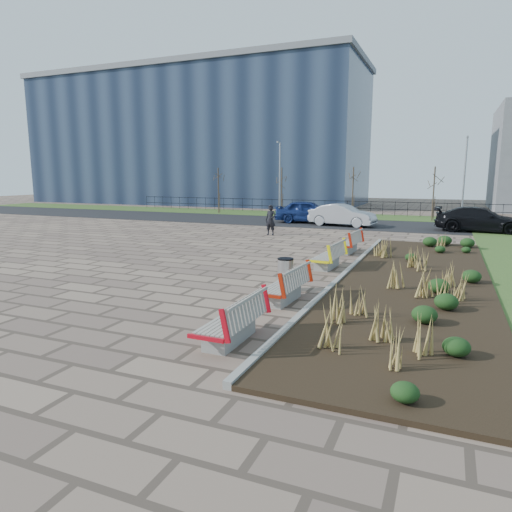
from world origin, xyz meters
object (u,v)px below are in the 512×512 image
at_px(bench_c, 327,255).
at_px(lamp_east, 464,180).
at_px(bench_d, 347,242).
at_px(litter_bin, 285,274).
at_px(car_black, 480,220).
at_px(pedestrian, 271,220).
at_px(car_blue, 308,212).
at_px(bench_b, 283,284).
at_px(bench_a, 230,319).
at_px(car_silver, 342,215).
at_px(lamp_west, 280,180).

height_order(bench_c, lamp_east, lamp_east).
bearing_deg(bench_d, litter_bin, -88.85).
height_order(car_black, lamp_east, lamp_east).
bearing_deg(litter_bin, pedestrian, 112.95).
bearing_deg(car_blue, bench_b, -173.00).
xyz_separation_m(bench_d, lamp_east, (5.00, 16.02, 2.54)).
xyz_separation_m(bench_a, litter_bin, (-0.36, 4.58, -0.02)).
relative_size(bench_a, car_silver, 0.47).
distance_m(bench_d, car_blue, 12.70).
height_order(bench_a, car_silver, car_silver).
height_order(car_black, lamp_west, lamp_west).
bearing_deg(car_blue, car_silver, -119.00).
bearing_deg(car_silver, litter_bin, -165.31).
distance_m(bench_a, bench_b, 3.31).
bearing_deg(litter_bin, lamp_east, 77.10).
bearing_deg(bench_a, car_blue, 102.84).
relative_size(bench_b, litter_bin, 2.19).
distance_m(bench_a, litter_bin, 4.60).
relative_size(bench_d, car_black, 0.41).
bearing_deg(car_blue, lamp_east, -73.95).
height_order(bench_d, pedestrian, pedestrian).
distance_m(bench_c, lamp_east, 20.50).
bearing_deg(bench_c, bench_d, 93.21).
xyz_separation_m(litter_bin, lamp_east, (5.36, 23.42, 2.56)).
distance_m(pedestrian, lamp_east, 15.75).
distance_m(bench_c, car_blue, 16.14).
relative_size(bench_c, pedestrian, 1.20).
bearing_deg(bench_b, bench_d, 93.21).
distance_m(bench_c, car_black, 15.36).
distance_m(bench_d, car_silver, 10.80).
bearing_deg(bench_d, pedestrian, 144.92).
height_order(litter_bin, pedestrian, pedestrian).
relative_size(pedestrian, car_black, 0.34).
bearing_deg(car_black, bench_c, 160.70).
bearing_deg(pedestrian, litter_bin, -64.50).
bearing_deg(car_black, lamp_west, 72.91).
height_order(bench_d, litter_bin, bench_d).
bearing_deg(litter_bin, bench_b, -74.13).
xyz_separation_m(bench_c, car_blue, (-5.21, 15.28, 0.32)).
height_order(car_blue, lamp_west, lamp_west).
distance_m(bench_b, bench_c, 4.97).
height_order(car_silver, lamp_east, lamp_east).
bearing_deg(lamp_east, bench_d, -107.34).
bearing_deg(bench_b, pedestrian, 115.49).
distance_m(bench_c, car_silver, 14.42).
distance_m(bench_a, pedestrian, 17.14).
bearing_deg(bench_c, car_black, 70.62).
distance_m(pedestrian, car_black, 12.80).
xyz_separation_m(bench_c, car_silver, (-2.50, 14.20, 0.25)).
bearing_deg(car_black, car_silver, 93.13).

